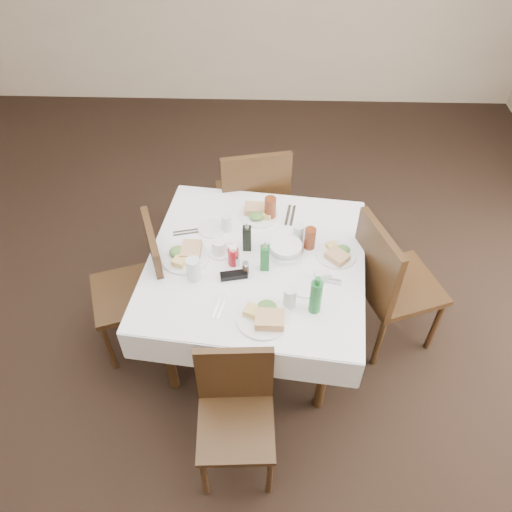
# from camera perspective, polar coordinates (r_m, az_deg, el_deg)

# --- Properties ---
(ground_plane) EXTENTS (7.00, 7.00, 0.00)m
(ground_plane) POSITION_cam_1_polar(r_m,az_deg,el_deg) (3.48, -3.33, -10.57)
(ground_plane) COLOR black
(room_shell) EXTENTS (6.04, 7.04, 2.80)m
(room_shell) POSITION_cam_1_polar(r_m,az_deg,el_deg) (2.28, -5.16, 14.43)
(room_shell) COLOR #C1AB91
(room_shell) RESTS_ON ground
(dining_table) EXTENTS (1.41, 1.41, 0.76)m
(dining_table) POSITION_cam_1_polar(r_m,az_deg,el_deg) (3.01, 0.00, -1.49)
(dining_table) COLOR black
(dining_table) RESTS_ON ground
(chair_north) EXTENTS (0.57, 0.57, 1.02)m
(chair_north) POSITION_cam_1_polar(r_m,az_deg,el_deg) (3.68, -0.30, 6.74)
(chair_north) COLOR black
(chair_north) RESTS_ON ground
(chair_south) EXTENTS (0.42, 0.42, 0.84)m
(chair_south) POSITION_cam_1_polar(r_m,az_deg,el_deg) (2.71, -2.35, -16.74)
(chair_south) COLOR black
(chair_south) RESTS_ON ground
(chair_east) EXTENTS (0.61, 0.61, 1.00)m
(chair_east) POSITION_cam_1_polar(r_m,az_deg,el_deg) (3.20, 14.84, -2.63)
(chair_east) COLOR black
(chair_east) RESTS_ON ground
(chair_west) EXTENTS (0.57, 0.57, 0.95)m
(chair_west) POSITION_cam_1_polar(r_m,az_deg,el_deg) (3.21, -12.94, -2.87)
(chair_west) COLOR black
(chair_west) RESTS_ON ground
(meal_north) EXTENTS (0.25, 0.25, 0.06)m
(meal_north) POSITION_cam_1_polar(r_m,az_deg,el_deg) (3.23, 0.22, 4.91)
(meal_north) COLOR white
(meal_north) RESTS_ON dining_table
(meal_south) EXTENTS (0.29, 0.29, 0.06)m
(meal_south) POSITION_cam_1_polar(r_m,az_deg,el_deg) (2.64, 1.01, -6.84)
(meal_south) COLOR white
(meal_south) RESTS_ON dining_table
(meal_east) EXTENTS (0.24, 0.24, 0.05)m
(meal_east) POSITION_cam_1_polar(r_m,az_deg,el_deg) (2.99, 9.28, 0.28)
(meal_east) COLOR white
(meal_east) RESTS_ON dining_table
(meal_west) EXTENTS (0.28, 0.28, 0.06)m
(meal_west) POSITION_cam_1_polar(r_m,az_deg,el_deg) (2.97, -8.08, 0.16)
(meal_west) COLOR white
(meal_west) RESTS_ON dining_table
(side_plate_a) EXTENTS (0.18, 0.18, 0.01)m
(side_plate_a) POSITION_cam_1_polar(r_m,az_deg,el_deg) (3.15, -5.04, 3.14)
(side_plate_a) COLOR white
(side_plate_a) RESTS_ON dining_table
(side_plate_b) EXTENTS (0.18, 0.18, 0.01)m
(side_plate_b) POSITION_cam_1_polar(r_m,az_deg,el_deg) (2.81, 5.66, -3.38)
(side_plate_b) COLOR white
(side_plate_b) RESTS_ON dining_table
(water_n) EXTENTS (0.06, 0.06, 0.11)m
(water_n) POSITION_cam_1_polar(r_m,az_deg,el_deg) (3.11, -3.38, 3.79)
(water_n) COLOR silver
(water_n) RESTS_ON dining_table
(water_s) EXTENTS (0.07, 0.07, 0.13)m
(water_s) POSITION_cam_1_polar(r_m,az_deg,el_deg) (2.67, 3.87, -4.76)
(water_s) COLOR silver
(water_s) RESTS_ON dining_table
(water_e) EXTENTS (0.07, 0.07, 0.13)m
(water_e) POSITION_cam_1_polar(r_m,az_deg,el_deg) (3.03, 4.87, 2.57)
(water_e) COLOR silver
(water_e) RESTS_ON dining_table
(water_w) EXTENTS (0.08, 0.08, 0.15)m
(water_w) POSITION_cam_1_polar(r_m,az_deg,el_deg) (2.82, -7.16, -1.51)
(water_w) COLOR silver
(water_w) RESTS_ON dining_table
(iced_tea_a) EXTENTS (0.07, 0.07, 0.15)m
(iced_tea_a) POSITION_cam_1_polar(r_m,az_deg,el_deg) (3.18, 1.64, 5.50)
(iced_tea_a) COLOR maroon
(iced_tea_a) RESTS_ON dining_table
(iced_tea_b) EXTENTS (0.07, 0.07, 0.14)m
(iced_tea_b) POSITION_cam_1_polar(r_m,az_deg,el_deg) (2.99, 6.18, 2.03)
(iced_tea_b) COLOR maroon
(iced_tea_b) RESTS_ON dining_table
(bread_basket) EXTENTS (0.21, 0.21, 0.07)m
(bread_basket) POSITION_cam_1_polar(r_m,az_deg,el_deg) (2.97, 3.42, 0.82)
(bread_basket) COLOR silver
(bread_basket) RESTS_ON dining_table
(oil_cruet_dark) EXTENTS (0.05, 0.05, 0.21)m
(oil_cruet_dark) POSITION_cam_1_polar(r_m,az_deg,el_deg) (2.95, -1.03, 2.14)
(oil_cruet_dark) COLOR black
(oil_cruet_dark) RESTS_ON dining_table
(oil_cruet_green) EXTENTS (0.05, 0.05, 0.21)m
(oil_cruet_green) POSITION_cam_1_polar(r_m,az_deg,el_deg) (2.84, 1.01, -0.10)
(oil_cruet_green) COLOR #176126
(oil_cruet_green) RESTS_ON dining_table
(ketchup_bottle) EXTENTS (0.06, 0.06, 0.14)m
(ketchup_bottle) POSITION_cam_1_polar(r_m,az_deg,el_deg) (2.88, -2.61, 0.02)
(ketchup_bottle) COLOR red
(ketchup_bottle) RESTS_ON dining_table
(salt_shaker) EXTENTS (0.04, 0.04, 0.08)m
(salt_shaker) POSITION_cam_1_polar(r_m,az_deg,el_deg) (2.89, -2.19, -0.47)
(salt_shaker) COLOR white
(salt_shaker) RESTS_ON dining_table
(pepper_shaker) EXTENTS (0.04, 0.04, 0.08)m
(pepper_shaker) POSITION_cam_1_polar(r_m,az_deg,el_deg) (2.84, -1.20, -1.39)
(pepper_shaker) COLOR #412B23
(pepper_shaker) RESTS_ON dining_table
(coffee_mug) EXTENTS (0.15, 0.13, 0.10)m
(coffee_mug) POSITION_cam_1_polar(r_m,az_deg,el_deg) (2.96, -4.16, 0.95)
(coffee_mug) COLOR white
(coffee_mug) RESTS_ON dining_table
(sunglasses) EXTENTS (0.16, 0.08, 0.03)m
(sunglasses) POSITION_cam_1_polar(r_m,az_deg,el_deg) (2.84, -2.55, -2.21)
(sunglasses) COLOR black
(sunglasses) RESTS_ON dining_table
(green_bottle) EXTENTS (0.07, 0.07, 0.25)m
(green_bottle) POSITION_cam_1_polar(r_m,az_deg,el_deg) (2.63, 6.85, -4.59)
(green_bottle) COLOR #176126
(green_bottle) RESTS_ON dining_table
(sugar_caddy) EXTENTS (0.10, 0.06, 0.05)m
(sugar_caddy) POSITION_cam_1_polar(r_m,az_deg,el_deg) (2.86, 7.61, -2.10)
(sugar_caddy) COLOR white
(sugar_caddy) RESTS_ON dining_table
(cutlery_n) EXTENTS (0.08, 0.21, 0.01)m
(cutlery_n) POSITION_cam_1_polar(r_m,az_deg,el_deg) (3.24, 3.94, 4.65)
(cutlery_n) COLOR silver
(cutlery_n) RESTS_ON dining_table
(cutlery_s) EXTENTS (0.08, 0.18, 0.01)m
(cutlery_s) POSITION_cam_1_polar(r_m,az_deg,el_deg) (2.72, -4.12, -5.71)
(cutlery_s) COLOR silver
(cutlery_s) RESTS_ON dining_table
(cutlery_e) EXTENTS (0.18, 0.08, 0.01)m
(cutlery_e) POSITION_cam_1_polar(r_m,az_deg,el_deg) (2.86, 7.94, -2.77)
(cutlery_e) COLOR silver
(cutlery_e) RESTS_ON dining_table
(cutlery_w) EXTENTS (0.18, 0.08, 0.01)m
(cutlery_w) POSITION_cam_1_polar(r_m,az_deg,el_deg) (3.14, -7.84, 2.70)
(cutlery_w) COLOR silver
(cutlery_w) RESTS_ON dining_table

